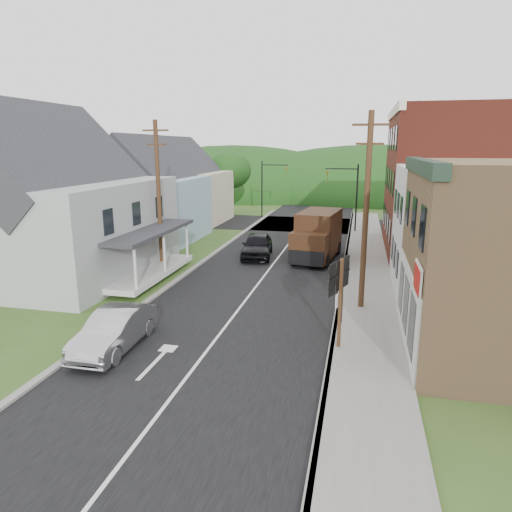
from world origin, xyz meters
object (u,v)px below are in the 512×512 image
Objects in this scene: delivery_van at (317,236)px; warning_sign at (342,288)px; silver_sedan at (115,331)px; route_sign_cluster at (340,290)px; dark_sedan at (257,246)px.

delivery_van is 11.75m from warning_sign.
delivery_van reaches higher than warning_sign.
silver_sedan is 9.30m from warning_sign.
delivery_van is 1.77× the size of route_sign_cluster.
delivery_van is (6.06, 15.82, 0.90)m from silver_sedan.
warning_sign is at bearing 108.03° from route_sign_cluster.
route_sign_cluster reaches higher than delivery_van.
route_sign_cluster is at bearing 11.46° from silver_sedan.
dark_sedan is at bearing 81.84° from silver_sedan.
warning_sign is (6.23, -11.32, 0.87)m from dark_sedan.
dark_sedan is 2.00× the size of warning_sign.
silver_sedan is 1.86× the size of warning_sign.
delivery_van is at bearing 120.55° from warning_sign.
route_sign_cluster is at bearing -70.57° from warning_sign.
silver_sedan is at bearing -132.58° from warning_sign.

